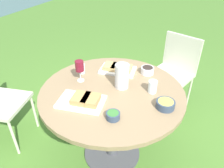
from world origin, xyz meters
TOP-DOWN VIEW (x-y plane):
  - ground_plane at (0.00, 0.00)m, footprint 40.00×40.00m
  - dining_table at (0.00, 0.00)m, footprint 1.17×1.17m
  - chair_near_left at (1.05, -0.33)m, footprint 0.53×0.55m
  - water_pitcher at (0.08, -0.05)m, footprint 0.12×0.11m
  - wine_glass at (0.02, 0.31)m, footprint 0.07×0.07m
  - platter_bread_main at (0.30, 0.08)m, footprint 0.25×0.35m
  - platter_charcuterie at (-0.24, 0.12)m, footprint 0.28×0.38m
  - bowl_fries at (-0.04, -0.44)m, footprint 0.14×0.14m
  - bowl_salad at (-0.30, -0.15)m, footprint 0.10×0.10m
  - bowl_olives at (0.38, -0.18)m, footprint 0.12×0.12m
  - cup_water_near at (0.14, 0.37)m, footprint 0.06×0.06m
  - cup_water_far at (0.11, -0.30)m, footprint 0.07×0.07m
  - handbag at (0.98, 0.65)m, footprint 0.30×0.14m

SIDE VIEW (x-z plane):
  - ground_plane at x=0.00m, z-range 0.00..0.00m
  - handbag at x=0.98m, z-range -0.06..0.31m
  - chair_near_left at x=1.05m, z-range 0.08..0.97m
  - dining_table at x=0.00m, z-range 0.25..1.01m
  - platter_charcuterie at x=-0.24m, z-range 0.76..0.82m
  - platter_bread_main at x=0.30m, z-range 0.76..0.82m
  - bowl_salad at x=-0.30m, z-range 0.77..0.81m
  - bowl_fries at x=-0.04m, z-range 0.77..0.82m
  - bowl_olives at x=0.38m, z-range 0.77..0.83m
  - cup_water_near at x=0.14m, z-range 0.76..0.85m
  - cup_water_far at x=0.11m, z-range 0.76..0.86m
  - water_pitcher at x=0.08m, z-range 0.76..0.97m
  - wine_glass at x=0.02m, z-range 0.80..0.99m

